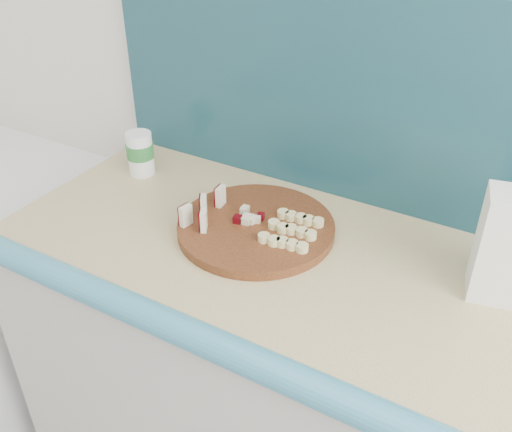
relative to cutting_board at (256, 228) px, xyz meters
name	(u,v)px	position (x,y,z in m)	size (l,w,h in m)	color
porcelain_fixture	(0,277)	(-0.99, -0.04, -0.52)	(0.70, 0.72, 0.84)	white
cutting_board	(256,228)	(0.00, 0.00, 0.00)	(0.35, 0.35, 0.02)	#401C0D
apple_wedges	(203,209)	(-0.11, -0.04, 0.04)	(0.06, 0.14, 0.05)	beige
apple_chunks	(247,218)	(-0.02, 0.00, 0.02)	(0.06, 0.06, 0.02)	beige
banana_slices	(292,230)	(0.09, 0.01, 0.02)	(0.12, 0.14, 0.02)	#E2D58A
canister	(140,153)	(-0.40, 0.09, 0.05)	(0.07, 0.07, 0.12)	white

